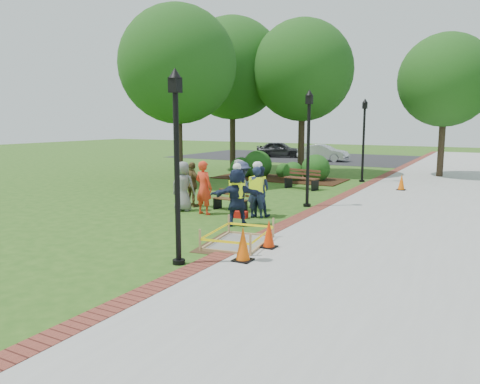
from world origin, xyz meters
The scene contains 34 objects.
ground centered at (0.00, 0.00, 0.00)m, with size 100.00×100.00×0.00m, color #285116.
sidewalk centered at (5.00, 10.00, 0.01)m, with size 6.00×60.00×0.02m, color #9E9E99.
brick_edging centered at (1.75, 10.00, 0.01)m, with size 0.50×60.00×0.03m, color maroon.
mulch_bed centered at (-3.00, 12.00, 0.02)m, with size 7.00×3.00×0.05m, color #381E0F.
parking_lot centered at (0.00, 27.00, 0.00)m, with size 36.00×12.00×0.01m, color black.
wet_concrete_pad centered at (1.61, -0.89, 0.23)m, with size 2.02×2.53×0.55m.
bench_near centered at (-0.86, 2.97, 0.23)m, with size 1.37×0.62×0.72m.
bench_far centered at (-0.56, 9.07, 0.29)m, with size 1.75×0.88×0.91m.
cone_front centered at (2.42, -2.16, 0.39)m, with size 0.41×0.41×0.81m.
cone_back centered at (2.45, -0.86, 0.35)m, with size 0.37×0.37×0.73m.
cone_far centered at (3.58, 10.86, 0.36)m, with size 0.38×0.38×0.74m.
toolbox centered at (0.08, 2.01, 0.11)m, with size 0.44×0.24×0.22m, color #B6160E.
lamp_near centered at (1.25, -3.00, 2.48)m, with size 0.28×0.28×4.26m.
lamp_mid centered at (1.25, 5.00, 2.48)m, with size 0.28×0.28×4.26m.
lamp_far centered at (1.25, 13.00, 2.48)m, with size 0.28×0.28×4.26m.
tree_left centered at (-6.62, 7.87, 5.83)m, with size 5.72×5.72×8.70m.
tree_back centered at (-2.87, 14.83, 6.00)m, with size 5.82×5.82×8.92m.
tree_right centered at (4.52, 17.42, 5.34)m, with size 5.12×5.12×7.91m.
tree_far centered at (-7.49, 14.77, 6.34)m, with size 6.29×6.29×9.50m.
shrub_a centered at (-5.20, 11.69, 0.00)m, with size 1.22×1.22×1.22m, color #1F4D16.
shrub_b centered at (-4.45, 12.26, 0.00)m, with size 1.62×1.62×1.62m, color #1F4D16.
shrub_c centered at (-2.08, 11.69, 0.00)m, with size 1.09×1.09×1.09m, color #1F4D16.
shrub_d centered at (-1.03, 12.28, 0.00)m, with size 1.51×1.51×1.51m, color #1F4D16.
shrub_e centered at (-3.07, 12.76, 0.00)m, with size 0.86×0.86×0.86m, color #1F4D16.
casual_person_a centered at (-2.29, 2.12, 0.87)m, with size 0.62×0.47×1.74m.
casual_person_b centered at (-1.31, 1.94, 0.91)m, with size 0.63×0.45×1.82m.
casual_person_c centered at (-0.86, 3.60, 0.89)m, with size 0.65×0.67×1.77m.
casual_person_d centered at (-2.45, 2.92, 0.83)m, with size 0.59×0.45×1.65m.
casual_person_e centered at (-0.49, 3.12, 0.87)m, with size 0.65×0.52×1.75m.
hivis_worker_a centered at (0.52, 0.98, 0.95)m, with size 0.67×0.61×1.91m.
hivis_worker_b centered at (0.51, 2.29, 0.92)m, with size 0.63×0.50×1.85m.
hivis_worker_c centered at (0.46, 2.55, 0.91)m, with size 0.62×0.49×1.83m.
parked_car_a centered at (-9.17, 25.92, 0.00)m, with size 4.52×1.96×1.47m, color #252628.
parked_car_b centered at (-4.64, 24.09, 0.00)m, with size 4.28×1.86×1.39m, color #B2B3B7.
Camera 1 is at (7.28, -11.15, 3.17)m, focal length 35.00 mm.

